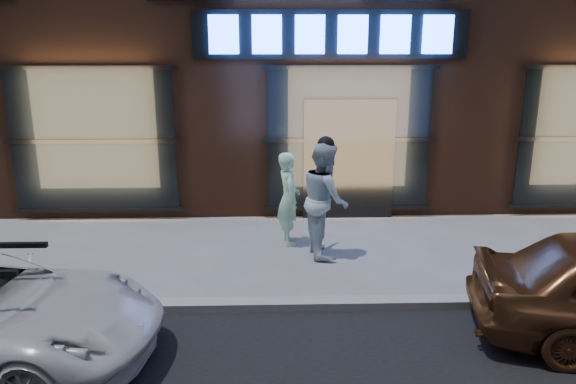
% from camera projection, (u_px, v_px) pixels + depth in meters
% --- Properties ---
extents(ground, '(90.00, 90.00, 0.00)m').
position_uv_depth(ground, '(384.00, 307.00, 7.70)').
color(ground, slate).
rests_on(ground, ground).
extents(curb, '(60.00, 0.25, 0.12)m').
position_uv_depth(curb, '(384.00, 303.00, 7.69)').
color(curb, gray).
rests_on(curb, ground).
extents(man_bowtie, '(0.49, 0.66, 1.66)m').
position_uv_depth(man_bowtie, '(289.00, 198.00, 9.84)').
color(man_bowtie, '#C2FFD3').
rests_on(man_bowtie, ground).
extents(man_cap, '(0.84, 1.02, 1.93)m').
position_uv_depth(man_cap, '(325.00, 199.00, 9.32)').
color(man_cap, silver).
rests_on(man_cap, ground).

